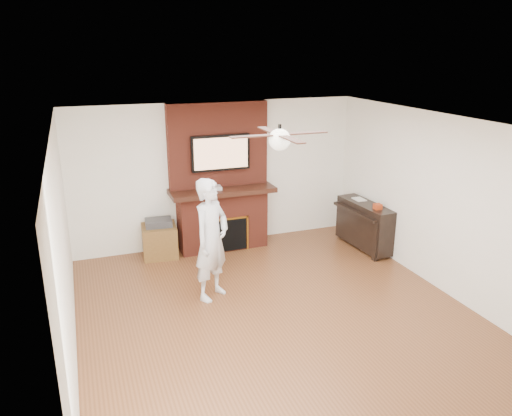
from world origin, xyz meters
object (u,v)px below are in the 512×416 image
object	(u,v)px
person	(211,240)
piano	(365,224)
side_table	(160,239)
fireplace	(221,192)

from	to	relation	value
person	piano	world-z (taller)	person
side_table	piano	xyz separation A→B (m)	(3.40, -0.88, 0.14)
person	piano	bearing A→B (deg)	-22.77
side_table	fireplace	bearing A→B (deg)	8.92
person	side_table	world-z (taller)	person
side_table	piano	distance (m)	3.52
fireplace	side_table	bearing A→B (deg)	-176.51
person	side_table	xyz separation A→B (m)	(-0.45, 1.69, -0.56)
person	side_table	size ratio (longest dim) A/B	2.66
person	piano	size ratio (longest dim) A/B	1.36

